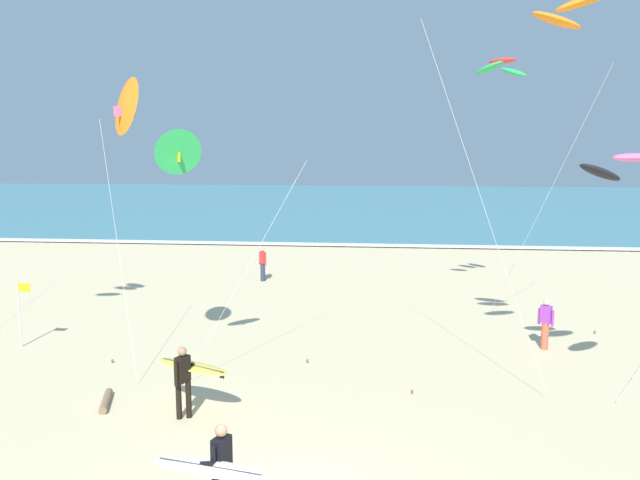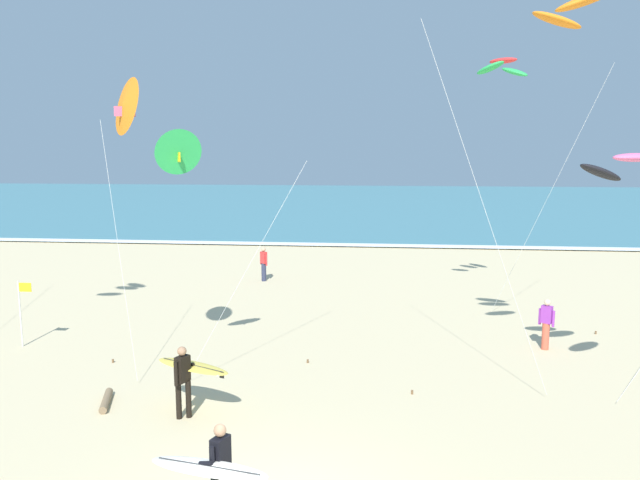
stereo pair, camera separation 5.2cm
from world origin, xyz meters
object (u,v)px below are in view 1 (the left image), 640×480
Objects in this scene: kite_delta_emerald_distant at (178,152)px; lifeguard_flag at (21,307)px; kite_arc_rose_far at (635,169)px; kite_arc_scarlet_low at (502,68)px; surfer_trailing at (215,467)px; bystander_red_top at (263,264)px; surfer_lead at (188,372)px; driftwood_log at (106,401)px; kite_delta_amber_mid at (124,107)px; kite_arc_golden_near at (569,7)px; bystander_purple_top at (545,324)px.

kite_delta_emerald_distant is 3.17× the size of lifeguard_flag.
kite_arc_rose_far is 9.10m from kite_arc_scarlet_low.
kite_arc_scarlet_low is at bearing 63.72° from surfer_trailing.
lifeguard_flag is at bearing -119.41° from bystander_red_top.
surfer_trailing is at bearing -66.75° from surfer_lead.
kite_arc_rose_far is at bearing 5.33° from driftwood_log.
kite_arc_scarlet_low reaches higher than kite_delta_amber_mid.
surfer_lead is 12.02m from kite_arc_golden_near.
kite_delta_emerald_distant reaches higher than bystander_red_top.
surfer_trailing is 6.03m from driftwood_log.
surfer_lead is 1.72× the size of driftwood_log.
driftwood_log is (-12.32, -1.15, -5.59)m from kite_arc_rose_far.
kite_delta_emerald_distant is (1.27, 0.16, -1.12)m from kite_delta_amber_mid.
lifeguard_flag is 6.08m from driftwood_log.
kite_arc_rose_far reaches higher than surfer_lead.
kite_arc_golden_near reaches higher than surfer_lead.
kite_arc_golden_near reaches higher than kite_arc_scarlet_low.
kite_arc_golden_near is at bearing -52.94° from bystander_red_top.
bystander_purple_top is at bearing 76.29° from kite_arc_golden_near.
surfer_lead and surfer_trailing have the same top height.
surfer_lead is at bearing -9.96° from driftwood_log.
kite_delta_amber_mid is 7.19m from driftwood_log.
kite_arc_golden_near reaches higher than kite_arc_rose_far.
lifeguard_flag reaches higher than surfer_trailing.
lifeguard_flag reaches higher than bystander_red_top.
kite_arc_rose_far is 0.91× the size of kite_delta_emerald_distant.
surfer_lead is at bearing 113.25° from surfer_trailing.
bystander_red_top is at bearing 130.85° from kite_arc_rose_far.
lifeguard_flag is 1.76× the size of driftwood_log.
surfer_lead is at bearing -131.20° from kite_arc_scarlet_low.
bystander_red_top is at bearing 60.59° from lifeguard_flag.
lifeguard_flag is (-15.22, 2.54, -8.05)m from kite_arc_golden_near.
bystander_purple_top is (9.49, 5.64, -0.23)m from surfer_lead.
lifeguard_flag is at bearing 170.59° from kite_arc_rose_far.
driftwood_log is (-2.19, 0.38, -0.95)m from surfer_lead.
kite_arc_rose_far reaches higher than bystander_purple_top.
kite_arc_scarlet_low reaches higher than kite_arc_rose_far.
kite_delta_amber_mid is 6.63× the size of driftwood_log.
kite_arc_scarlet_low reaches higher than bystander_red_top.
surfer_trailing is 1.10× the size of lifeguard_flag.
bystander_purple_top is at bearing 98.96° from kite_arc_rose_far.
surfer_trailing is 1.46× the size of bystander_purple_top.
kite_arc_golden_near is at bearing -103.71° from bystander_purple_top.
bystander_purple_top is at bearing 4.68° from lifeguard_flag.
kite_arc_scarlet_low is 1.40× the size of kite_delta_emerald_distant.
kite_arc_scarlet_low is at bearing 100.09° from kite_arc_rose_far.
bystander_red_top is (-0.33, 12.56, -5.24)m from kite_delta_emerald_distant.
kite_delta_emerald_distant is (-9.20, 0.06, -3.27)m from kite_arc_golden_near.
surfer_trailing is at bearing -81.56° from bystander_red_top.
surfer_lead is 6.63m from kite_delta_amber_mid.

